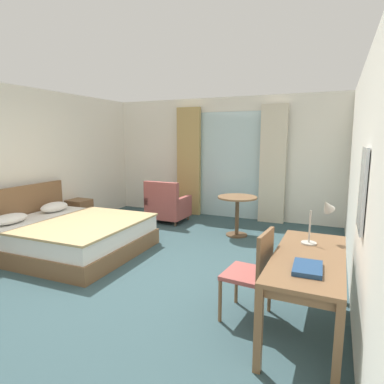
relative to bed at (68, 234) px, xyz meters
name	(u,v)px	position (x,y,z in m)	size (l,w,h in m)	color
ground	(133,277)	(1.42, -0.30, -0.32)	(5.85, 7.71, 0.10)	#334C51
wall_back	(222,158)	(1.42, 3.29, 1.05)	(5.45, 0.12, 2.64)	white
wall_right	(369,187)	(4.08, -0.30, 1.05)	(0.12, 7.31, 2.64)	white
balcony_glass_door	(230,166)	(1.63, 3.21, 0.89)	(1.47, 0.02, 2.33)	silver
curtain_panel_left	(189,162)	(0.68, 3.11, 0.95)	(0.56, 0.10, 2.45)	tan
curtain_panel_right	(273,165)	(2.59, 3.11, 0.95)	(0.53, 0.10, 2.45)	beige
bed	(68,234)	(0.00, 0.00, 0.00)	(2.22, 1.92, 0.97)	brown
nightstand	(79,212)	(-0.94, 1.27, 0.00)	(0.41, 0.40, 0.53)	brown
writing_desk	(308,265)	(3.62, -0.73, 0.37)	(0.63, 1.54, 0.73)	brown
desk_chair	(254,269)	(3.13, -0.73, 0.24)	(0.45, 0.50, 0.90)	#9E4C47
desk_lamp	(323,214)	(3.70, -0.28, 0.75)	(0.30, 0.29, 0.47)	#B7B2A8
closed_book	(308,268)	(3.64, -1.09, 0.47)	(0.22, 0.33, 0.04)	navy
armchair_by_window	(167,206)	(0.57, 2.23, 0.07)	(0.78, 0.74, 0.89)	#9E4C47
round_cafe_table	(237,207)	(2.20, 1.89, 0.27)	(0.71, 0.71, 0.73)	brown
wall_mirror	(363,189)	(4.00, -0.73, 1.08)	(0.02, 0.48, 0.69)	silver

